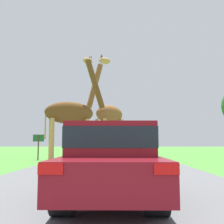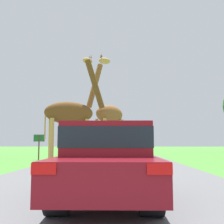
{
  "view_description": "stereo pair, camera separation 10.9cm",
  "coord_description": "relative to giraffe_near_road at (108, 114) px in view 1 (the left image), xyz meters",
  "views": [
    {
      "loc": [
        0.23,
        -0.44,
        1.06
      ],
      "look_at": [
        0.05,
        13.83,
        2.63
      ],
      "focal_mm": 45.0,
      "sensor_mm": 36.0,
      "label": 1
    },
    {
      "loc": [
        0.34,
        -0.44,
        1.06
      ],
      "look_at": [
        0.05,
        13.83,
        2.63
      ],
      "focal_mm": 45.0,
      "sensor_mm": 36.0,
      "label": 2
    }
  ],
  "objects": [
    {
      "name": "car_queue_left",
      "position": [
        -0.67,
        16.93,
        -1.8
      ],
      "size": [
        1.77,
        4.04,
        1.3
      ],
      "color": "black",
      "rests_on": "ground"
    },
    {
      "name": "road",
      "position": [
        0.17,
        16.27,
        -2.5
      ],
      "size": [
        7.1,
        120.0,
        0.0
      ],
      "color": "#5B5B5E",
      "rests_on": "ground"
    },
    {
      "name": "car_lead_maroon",
      "position": [
        0.31,
        -8.76,
        -1.75
      ],
      "size": [
        1.7,
        4.0,
        1.42
      ],
      "color": "maroon",
      "rests_on": "ground"
    },
    {
      "name": "car_queue_right",
      "position": [
        -0.78,
        6.66,
        -1.79
      ],
      "size": [
        1.99,
        4.62,
        1.33
      ],
      "color": "navy",
      "rests_on": "ground"
    },
    {
      "name": "giraffe_companion",
      "position": [
        -1.5,
        -1.83,
        -0.14
      ],
      "size": [
        2.97,
        1.41,
        5.21
      ],
      "rotation": [
        0.0,
        0.0,
        -1.22
      ],
      "color": "tan",
      "rests_on": "ground"
    },
    {
      "name": "sign_post",
      "position": [
        -4.47,
        3.58,
        -1.39
      ],
      "size": [
        0.7,
        0.08,
        1.58
      ],
      "color": "#4C3823",
      "rests_on": "ground"
    },
    {
      "name": "giraffe_near_road",
      "position": [
        0.0,
        0.0,
        0.0
      ],
      "size": [
        2.19,
        2.2,
        5.33
      ],
      "rotation": [
        0.0,
        0.0,
        2.36
      ],
      "color": "tan",
      "rests_on": "ground"
    }
  ]
}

